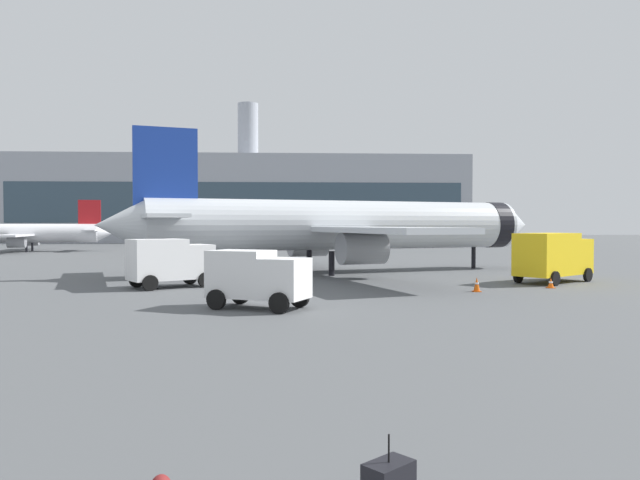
{
  "coord_description": "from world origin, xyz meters",
  "views": [
    {
      "loc": [
        0.31,
        -3.4,
        3.78
      ],
      "look_at": [
        1.84,
        26.0,
        3.0
      ],
      "focal_mm": 33.89,
      "sensor_mm": 36.0,
      "label": 1
    }
  ],
  "objects": [
    {
      "name": "airplane_at_gate",
      "position": [
        4.37,
        43.26,
        3.66
      ],
      "size": [
        34.94,
        31.91,
        10.5
      ],
      "color": "silver",
      "rests_on": "ground"
    },
    {
      "name": "airplane_taxiing",
      "position": [
        -36.37,
        80.88,
        2.48
      ],
      "size": [
        24.25,
        21.99,
        7.14
      ],
      "color": "white",
      "rests_on": "ground"
    },
    {
      "name": "service_truck",
      "position": [
        -6.75,
        32.81,
        1.61
      ],
      "size": [
        5.23,
        4.42,
        2.9
      ],
      "color": "white",
      "rests_on": "ground"
    },
    {
      "name": "fuel_truck",
      "position": [
        17.41,
        34.75,
        1.77
      ],
      "size": [
        6.23,
        5.54,
        3.2
      ],
      "color": "yellow",
      "rests_on": "ground"
    },
    {
      "name": "cargo_van",
      "position": [
        -1.11,
        23.58,
        1.45
      ],
      "size": [
        4.83,
        3.8,
        2.6
      ],
      "color": "white",
      "rests_on": "ground"
    },
    {
      "name": "safety_cone_near",
      "position": [
        15.77,
        31.36,
        0.29
      ],
      "size": [
        0.44,
        0.44,
        0.6
      ],
      "color": "#F2590C",
      "rests_on": "ground"
    },
    {
      "name": "safety_cone_mid",
      "position": [
        10.8,
        29.69,
        0.4
      ],
      "size": [
        0.44,
        0.44,
        0.82
      ],
      "color": "#F2590C",
      "rests_on": "ground"
    },
    {
      "name": "terminal_building",
      "position": [
        -9.93,
        128.32,
        9.0
      ],
      "size": [
        94.4,
        24.01,
        29.83
      ],
      "color": "#9EA3AD",
      "rests_on": "ground"
    }
  ]
}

